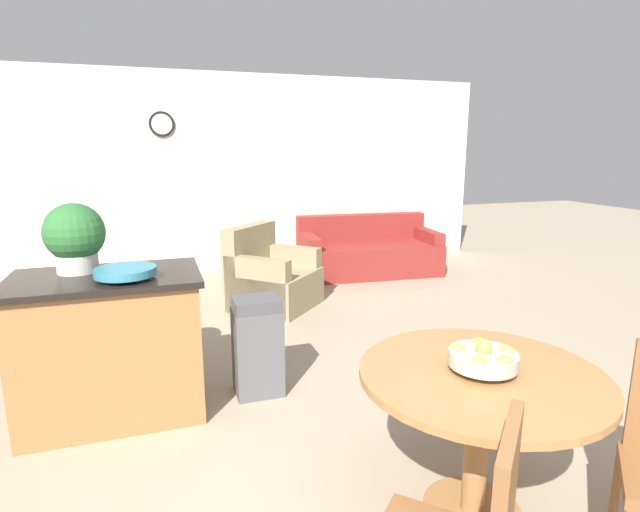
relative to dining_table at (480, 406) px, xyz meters
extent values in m
cube|color=silver|center=(-0.50, 5.33, 0.78)|extent=(8.00, 0.06, 2.70)
cylinder|color=black|center=(-1.16, 5.29, 1.44)|extent=(0.32, 0.02, 0.32)
cylinder|color=white|center=(-1.16, 5.27, 1.44)|extent=(0.26, 0.01, 0.26)
cylinder|color=#9E6B3D|center=(0.00, 0.00, -0.55)|extent=(0.46, 0.46, 0.04)
cylinder|color=#9E6B3D|center=(0.00, 0.00, -0.20)|extent=(0.11, 0.11, 0.66)
cylinder|color=#9E6B3D|center=(0.00, 0.00, 0.15)|extent=(1.09, 1.09, 0.03)
cube|color=brown|center=(-0.42, -0.68, 0.12)|extent=(0.30, 0.30, 0.49)
cylinder|color=brown|center=(0.55, -0.28, -0.38)|extent=(0.04, 0.04, 0.39)
cylinder|color=#B7B29E|center=(0.00, 0.00, 0.18)|extent=(0.11, 0.11, 0.03)
cylinder|color=#B7B29E|center=(0.00, 0.00, 0.23)|extent=(0.30, 0.30, 0.06)
sphere|color=#99C142|center=(0.11, -0.02, 0.25)|extent=(0.07, 0.07, 0.07)
sphere|color=#99C142|center=(0.05, 0.10, 0.25)|extent=(0.07, 0.07, 0.07)
sphere|color=#99C142|center=(-0.08, 0.07, 0.25)|extent=(0.07, 0.07, 0.07)
sphere|color=#99C142|center=(-0.08, -0.08, 0.25)|extent=(0.07, 0.07, 0.07)
sphere|color=#99C142|center=(0.03, -0.11, 0.25)|extent=(0.07, 0.07, 0.07)
sphere|color=#99C142|center=(0.00, 0.00, 0.28)|extent=(0.07, 0.07, 0.07)
cube|color=#9E6B3D|center=(-1.65, 1.55, -0.12)|extent=(1.08, 0.65, 0.90)
cube|color=black|center=(-1.65, 1.55, 0.35)|extent=(1.14, 0.71, 0.04)
cylinder|color=teal|center=(-1.52, 1.41, 0.38)|extent=(0.13, 0.13, 0.02)
cylinder|color=teal|center=(-1.52, 1.41, 0.42)|extent=(0.36, 0.36, 0.05)
cylinder|color=beige|center=(-1.82, 1.69, 0.43)|extent=(0.25, 0.25, 0.12)
sphere|color=#2D6B33|center=(-1.82, 1.69, 0.62)|extent=(0.37, 0.37, 0.37)
cube|color=#56565B|center=(-0.71, 1.53, -0.26)|extent=(0.33, 0.28, 0.62)
cube|color=#49494E|center=(-0.71, 1.53, 0.09)|extent=(0.31, 0.27, 0.08)
cube|color=maroon|center=(1.44, 4.44, -0.36)|extent=(1.93, 1.07, 0.42)
cube|color=maroon|center=(1.47, 4.80, 0.03)|extent=(1.88, 0.36, 0.36)
cube|color=maroon|center=(0.59, 4.51, -0.28)|extent=(0.23, 0.86, 0.58)
cube|color=maroon|center=(2.29, 4.37, -0.28)|extent=(0.23, 0.86, 0.58)
cube|color=#998966|center=(-0.14, 3.41, -0.37)|extent=(1.15, 1.15, 0.40)
cube|color=#998966|center=(-0.36, 3.63, 0.07)|extent=(0.70, 0.71, 0.48)
cube|color=#998966|center=(-0.38, 3.16, -0.26)|extent=(0.62, 0.61, 0.62)
cube|color=#998966|center=(0.10, 3.66, -0.26)|extent=(0.62, 0.61, 0.62)
camera|label=1|loc=(-1.34, -1.72, 1.15)|focal=28.00mm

